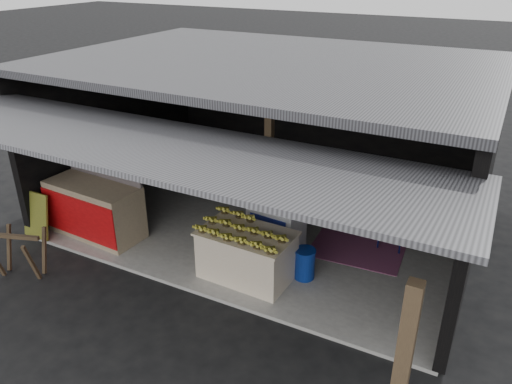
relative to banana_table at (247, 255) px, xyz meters
The scene contains 13 objects.
ground 0.98m from the banana_table, 127.69° to the right, with size 80.00×80.00×0.00m, color black.
concrete_slab 1.93m from the banana_table, 106.46° to the left, with size 7.00×5.00×0.06m, color gray.
shophouse 2.74m from the banana_table, 104.10° to the left, with size 7.40×7.29×3.02m.
banana_table is the anchor object (origin of this frame).
banana_pile 0.46m from the banana_table, ahead, with size 1.30×0.78×0.15m, color gold, non-canonical shape.
white_crate 1.04m from the banana_table, 89.75° to the left, with size 0.90×0.65×0.95m.
neighbor_stall 2.99m from the banana_table, behind, with size 1.74×0.86×1.76m.
green_signboard 3.88m from the banana_table, behind, with size 0.55×0.04×0.83m, color black.
sawhorse 3.50m from the banana_table, 154.20° to the right, with size 0.82×0.81×0.73m.
water_barrel 0.90m from the banana_table, 25.70° to the left, with size 0.31×0.31×0.46m, color navy.
plastic_chair 2.68m from the banana_table, 48.86° to the left, with size 0.46×0.46×0.94m.
magenta_rug 2.01m from the banana_table, 49.55° to the left, with size 1.50×1.00×0.01m, color #6A174A.
picture_frames 4.51m from the banana_table, 99.47° to the left, with size 1.62×0.04×0.46m.
Camera 1 is at (3.64, -4.93, 4.53)m, focal length 35.00 mm.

